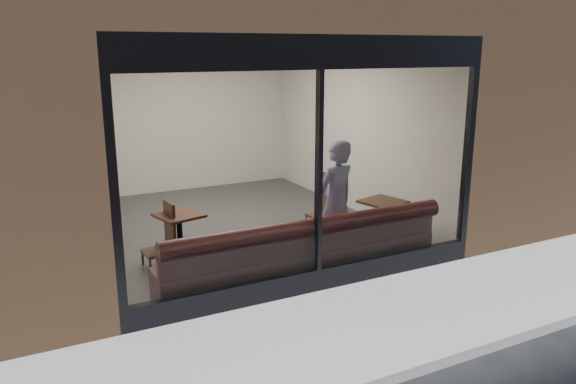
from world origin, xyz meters
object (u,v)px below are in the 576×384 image
person (336,203)px  cafe_chair_left (158,252)px  cafe_table_right (383,202)px  cafe_chair_right (321,215)px  banquette (302,264)px  cafe_table_left (179,215)px

person → cafe_chair_left: bearing=-39.7°
cafe_table_right → cafe_chair_left: bearing=167.1°
cafe_table_right → cafe_chair_right: size_ratio=1.45×
banquette → cafe_chair_right: bearing=53.1°
cafe_table_left → cafe_chair_right: cafe_table_left is taller
cafe_chair_left → cafe_chair_right: size_ratio=0.97×
banquette → cafe_chair_left: (-1.62, 1.31, 0.01)m
cafe_table_right → cafe_chair_right: cafe_table_right is taller
banquette → cafe_table_right: 1.87m
cafe_table_left → cafe_chair_right: (2.64, 0.50, -0.50)m
cafe_table_left → cafe_chair_right: bearing=10.6°
cafe_table_left → cafe_chair_left: bearing=177.4°
person → cafe_chair_left: (-2.32, 1.00, -0.67)m
banquette → cafe_table_left: size_ratio=6.88×
banquette → person: (0.70, 0.31, 0.68)m
person → cafe_table_left: person is taller
banquette → cafe_chair_right: (1.35, 1.79, 0.01)m
banquette → cafe_chair_left: size_ratio=10.01×
person → cafe_table_right: 1.06m
cafe_table_right → cafe_table_left: bearing=166.1°
cafe_table_left → cafe_table_right: bearing=-13.9°
banquette → cafe_table_left: 1.90m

